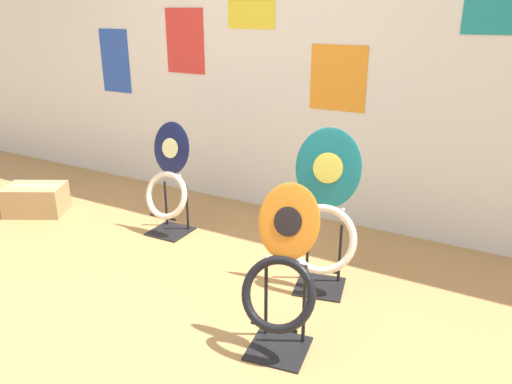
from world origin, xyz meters
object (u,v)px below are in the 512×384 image
(toilet_seat_display_orange_sun, at_px, (281,278))
(toilet_seat_display_teal_sax, at_px, (324,220))
(storage_box, at_px, (36,199))
(toilet_seat_display_navy_moon, at_px, (169,183))

(toilet_seat_display_orange_sun, distance_m, toilet_seat_display_teal_sax, 0.64)
(toilet_seat_display_orange_sun, distance_m, storage_box, 2.58)
(toilet_seat_display_teal_sax, xyz_separation_m, storage_box, (-2.45, -0.08, -0.31))
(toilet_seat_display_teal_sax, height_order, toilet_seat_display_navy_moon, toilet_seat_display_teal_sax)
(toilet_seat_display_orange_sun, height_order, storage_box, toilet_seat_display_orange_sun)
(toilet_seat_display_orange_sun, relative_size, toilet_seat_display_teal_sax, 0.86)
(toilet_seat_display_orange_sun, bearing_deg, storage_box, 167.56)
(toilet_seat_display_orange_sun, height_order, toilet_seat_display_navy_moon, toilet_seat_display_navy_moon)
(toilet_seat_display_orange_sun, height_order, toilet_seat_display_teal_sax, toilet_seat_display_teal_sax)
(toilet_seat_display_teal_sax, xyz_separation_m, toilet_seat_display_navy_moon, (-1.27, 0.17, -0.05))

